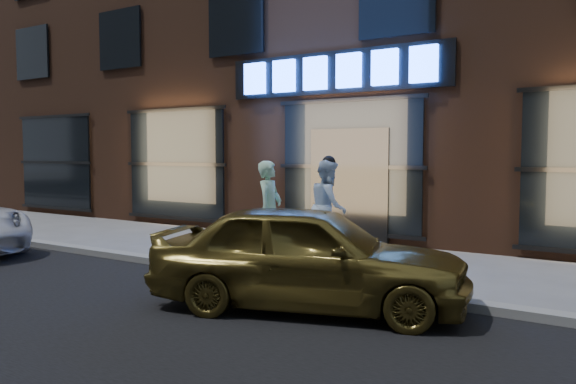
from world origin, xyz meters
name	(u,v)px	position (x,y,z in m)	size (l,w,h in m)	color
ground	(235,276)	(0.00, 0.00, 0.00)	(90.00, 90.00, 0.00)	slate
curb	(235,272)	(0.00, 0.00, 0.06)	(60.00, 0.25, 0.12)	gray
storefront_building	(417,31)	(0.00, 7.99, 5.15)	(30.20, 8.28, 10.30)	#54301E
man_bowtie	(269,209)	(-0.46, 1.62, 0.87)	(0.64, 0.42, 1.75)	#B9F4CB
man_cap	(329,206)	(0.22, 2.62, 0.88)	(0.86, 0.67, 1.76)	silver
gold_sedan	(309,256)	(1.87, -0.96, 0.65)	(1.53, 3.81, 1.30)	olive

